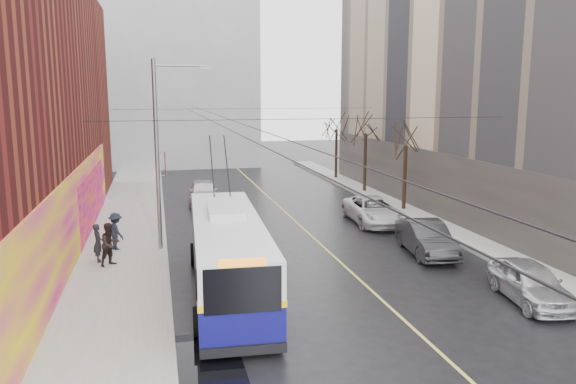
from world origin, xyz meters
name	(u,v)px	position (x,y,z in m)	size (l,w,h in m)	color
ground	(358,320)	(0.00, 0.00, 0.00)	(140.00, 140.00, 0.00)	black
sidewalk_left	(126,241)	(-8.00, 12.00, 0.07)	(4.00, 60.00, 0.15)	gray
sidewalk_right	(433,224)	(9.00, 12.00, 0.07)	(2.00, 60.00, 0.15)	gray
lane_line	(298,224)	(1.50, 14.00, 0.00)	(0.12, 50.00, 0.01)	#BFB74C
building_right	(542,84)	(16.99, 14.00, 7.99)	(14.06, 36.00, 16.00)	#C5AC8E
building_far	(157,78)	(-6.00, 44.99, 9.02)	(20.50, 12.10, 18.00)	gray
streetlight_pole	(160,150)	(-6.14, 10.00, 4.85)	(2.65, 0.60, 9.00)	slate
catenary_wires	(225,115)	(-2.54, 14.77, 6.25)	(18.00, 60.00, 0.22)	black
tree_near	(406,133)	(9.00, 16.00, 4.98)	(3.20, 3.20, 6.40)	black
tree_mid	(366,123)	(9.00, 23.00, 5.25)	(3.20, 3.20, 6.68)	black
tree_far	(337,120)	(9.00, 30.00, 5.14)	(3.20, 3.20, 6.57)	black
puddle	(207,358)	(-5.15, -1.58, 0.00)	(1.95, 3.47, 0.01)	black
pigeons_flying	(247,106)	(-2.08, 9.89, 6.88)	(1.96, 0.87, 1.14)	slate
trolleybus	(228,253)	(-3.85, 3.72, 1.54)	(3.18, 11.77, 5.52)	#0D0B57
parked_car_a	(530,282)	(6.64, 0.18, 0.74)	(1.75, 4.34, 1.48)	#B4B6BA
parked_car_b	(426,238)	(5.80, 6.62, 0.78)	(1.66, 4.76, 1.57)	#28282A
parked_car_c	(374,210)	(5.80, 13.17, 0.76)	(2.52, 5.47, 1.52)	silver
following_car	(203,192)	(-3.33, 21.24, 0.82)	(1.93, 4.81, 1.64)	silver
pedestrian_a	(98,243)	(-8.97, 8.41, 1.00)	(0.62, 0.41, 1.70)	black
pedestrian_b	(110,244)	(-8.42, 7.73, 1.09)	(0.91, 0.71, 1.87)	black
pedestrian_c	(116,231)	(-8.34, 10.26, 1.03)	(1.14, 0.66, 1.77)	black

